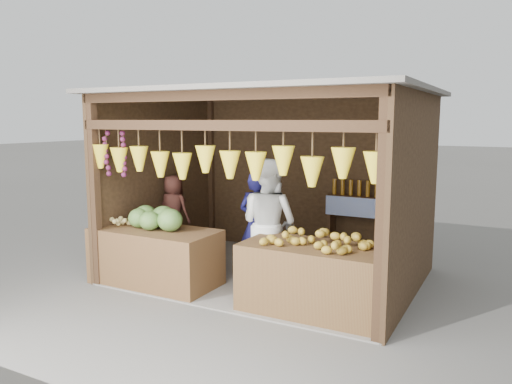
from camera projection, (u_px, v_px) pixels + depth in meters
ground at (270, 276)px, 7.28m from camera, size 80.00×80.00×0.00m
stall_structure at (267, 163)px, 7.02m from camera, size 4.30×3.30×2.66m
back_shelf at (367, 209)px, 7.79m from camera, size 1.25×0.32×1.32m
counter_left at (155, 257)px, 6.88m from camera, size 1.75×0.85×0.78m
counter_right at (312, 279)px, 5.87m from camera, size 1.65×0.85×0.81m
stool at (175, 253)px, 8.01m from camera, size 0.31×0.31×0.29m
man_standing at (257, 224)px, 7.16m from camera, size 0.57×0.38×1.55m
woman_standing at (269, 224)px, 6.68m from camera, size 1.00×0.86×1.76m
vendor_seated at (174, 210)px, 7.91m from camera, size 0.55×0.36×1.11m
melon_pile at (154, 217)px, 6.85m from camera, size 1.00×0.50×0.32m
tanfruit_pile at (119, 221)px, 7.03m from camera, size 0.34×0.40×0.13m
mango_pile at (319, 238)px, 5.69m from camera, size 1.40×0.64×0.22m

